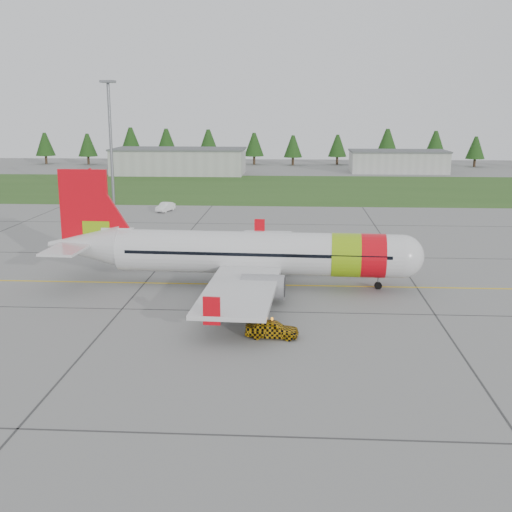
{
  "coord_description": "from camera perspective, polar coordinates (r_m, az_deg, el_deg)",
  "views": [
    {
      "loc": [
        -1.14,
        -48.83,
        15.78
      ],
      "look_at": [
        -4.42,
        4.78,
        3.46
      ],
      "focal_mm": 45.0,
      "sensor_mm": 36.0,
      "label": 1
    }
  ],
  "objects": [
    {
      "name": "ground",
      "position": [
        51.33,
        4.63,
        -5.03
      ],
      "size": [
        320.0,
        320.0,
        0.0
      ],
      "primitive_type": "plane",
      "color": "gray",
      "rests_on": "ground"
    },
    {
      "name": "aircraft",
      "position": [
        58.21,
        -0.64,
        0.25
      ],
      "size": [
        34.58,
        31.83,
        10.47
      ],
      "rotation": [
        0.0,
        0.0,
        -0.05
      ],
      "color": "silver",
      "rests_on": "ground"
    },
    {
      "name": "taxi_guideline",
      "position": [
        58.99,
        4.49,
        -2.63
      ],
      "size": [
        120.0,
        0.25,
        0.02
      ],
      "primitive_type": "cube",
      "color": "gold",
      "rests_on": "ground"
    },
    {
      "name": "service_van",
      "position": [
        102.38,
        -8.09,
        5.14
      ],
      "size": [
        1.83,
        1.77,
        4.3
      ],
      "primitive_type": "imported",
      "rotation": [
        0.0,
        0.0,
        -0.27
      ],
      "color": "white",
      "rests_on": "ground"
    },
    {
      "name": "grass_strip",
      "position": [
        131.78,
        4.0,
        6.02
      ],
      "size": [
        320.0,
        50.0,
        0.03
      ],
      "primitive_type": "cube",
      "color": "#30561E",
      "rests_on": "ground"
    },
    {
      "name": "follow_me_car",
      "position": [
        45.19,
        1.44,
        -4.99
      ],
      "size": [
        1.38,
        1.6,
        3.77
      ],
      "primitive_type": "imported",
      "rotation": [
        0.0,
        0.0,
        1.51
      ],
      "color": "#EDAD0D",
      "rests_on": "ground"
    },
    {
      "name": "hangar_west",
      "position": [
        161.93,
        -6.84,
        8.3
      ],
      "size": [
        32.0,
        14.0,
        6.0
      ],
      "primitive_type": "cube",
      "color": "#A8A8A3",
      "rests_on": "ground"
    },
    {
      "name": "floodlight_mast",
      "position": [
        111.35,
        -12.77,
        9.63
      ],
      "size": [
        0.5,
        0.5,
        20.0
      ],
      "primitive_type": "cylinder",
      "color": "slate",
      "rests_on": "ground"
    },
    {
      "name": "hangar_east",
      "position": [
        169.38,
        12.51,
        8.15
      ],
      "size": [
        24.0,
        12.0,
        5.2
      ],
      "primitive_type": "cube",
      "color": "#A8A8A3",
      "rests_on": "ground"
    },
    {
      "name": "treeline",
      "position": [
        187.14,
        3.91,
        9.59
      ],
      "size": [
        160.0,
        8.0,
        10.0
      ],
      "primitive_type": null,
      "color": "#1C3F14",
      "rests_on": "ground"
    }
  ]
}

